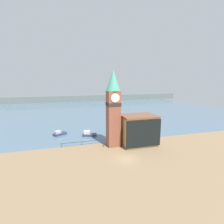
# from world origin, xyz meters

# --- Properties ---
(ground_plane) EXTENTS (160.00, 160.00, 0.00)m
(ground_plane) POSITION_xyz_m (0.00, 0.00, 0.00)
(ground_plane) COLOR #846B4C
(water) EXTENTS (160.00, 120.00, 0.00)m
(water) POSITION_xyz_m (0.00, 71.55, -0.00)
(water) COLOR slate
(water) RESTS_ON ground_plane
(far_shoreline) EXTENTS (180.00, 3.00, 5.00)m
(far_shoreline) POSITION_xyz_m (0.00, 111.55, 2.50)
(far_shoreline) COLOR slate
(far_shoreline) RESTS_ON water
(pier_railing) EXTENTS (11.30, 0.08, 1.09)m
(pier_railing) POSITION_xyz_m (-8.73, 11.30, 0.96)
(pier_railing) COLOR #232328
(pier_railing) RESTS_ON ground_plane
(clock_tower) EXTENTS (3.74, 3.74, 20.30)m
(clock_tower) POSITION_xyz_m (-0.44, 8.92, 10.79)
(clock_tower) COLOR brown
(clock_tower) RESTS_ON ground_plane
(pier_building) EXTENTS (9.56, 7.01, 8.24)m
(pier_building) POSITION_xyz_m (6.48, 7.86, 4.14)
(pier_building) COLOR tan
(pier_building) RESTS_ON ground_plane
(boat_near) EXTENTS (4.77, 3.37, 1.69)m
(boat_near) POSITION_xyz_m (-5.64, 19.09, 0.61)
(boat_near) COLOR #333856
(boat_near) RESTS_ON water
(boat_far) EXTENTS (4.49, 3.80, 1.50)m
(boat_far) POSITION_xyz_m (-14.67, 22.51, 0.55)
(boat_far) COLOR #333856
(boat_far) RESTS_ON water
(mooring_bollard_near) EXTENTS (0.35, 0.35, 0.64)m
(mooring_bollard_near) POSITION_xyz_m (-3.25, 8.83, 0.34)
(mooring_bollard_near) COLOR brown
(mooring_bollard_near) RESTS_ON ground_plane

